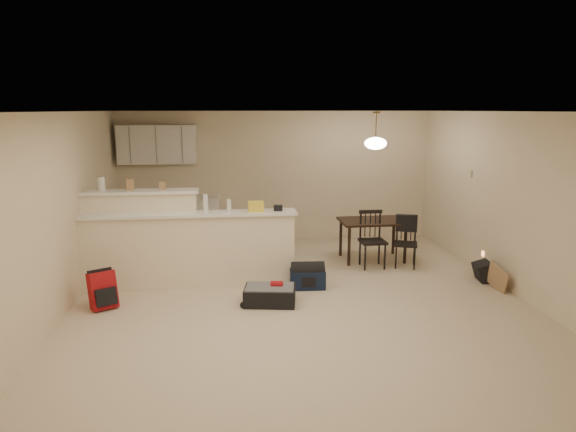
{
  "coord_description": "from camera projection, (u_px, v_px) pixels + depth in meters",
  "views": [
    {
      "loc": [
        -0.93,
        -6.34,
        2.53
      ],
      "look_at": [
        -0.1,
        0.7,
        1.05
      ],
      "focal_mm": 32.0,
      "sensor_mm": 36.0,
      "label": 1
    }
  ],
  "objects": [
    {
      "name": "bottle_a",
      "position": [
        206.0,
        203.0,
        7.27
      ],
      "size": [
        0.07,
        0.07,
        0.26
      ],
      "primitive_type": "cylinder",
      "color": "silver",
      "rests_on": "breakfast_bar"
    },
    {
      "name": "breakfast_bar",
      "position": [
        172.0,
        245.0,
        7.42
      ],
      "size": [
        3.08,
        0.58,
        1.39
      ],
      "color": "#F2E5C4",
      "rests_on": "ground"
    },
    {
      "name": "navy_duffel",
      "position": [
        308.0,
        279.0,
        7.37
      ],
      "size": [
        0.51,
        0.29,
        0.27
      ],
      "primitive_type": "cube",
      "rotation": [
        0.0,
        0.0,
        -0.05
      ],
      "color": "#121E39",
      "rests_on": "ground"
    },
    {
      "name": "dining_chair_far",
      "position": [
        406.0,
        242.0,
        8.31
      ],
      "size": [
        0.45,
        0.44,
        0.82
      ],
      "primitive_type": null,
      "rotation": [
        0.0,
        0.0,
        -0.33
      ],
      "color": "black",
      "rests_on": "ground"
    },
    {
      "name": "suitcase",
      "position": [
        270.0,
        296.0,
        6.78
      ],
      "size": [
        0.73,
        0.53,
        0.23
      ],
      "primitive_type": "cube",
      "rotation": [
        0.0,
        0.0,
        -0.16
      ],
      "color": "black",
      "rests_on": "ground"
    },
    {
      "name": "cereal_box",
      "position": [
        130.0,
        185.0,
        7.31
      ],
      "size": [
        0.1,
        0.07,
        0.16
      ],
      "primitive_type": "cube",
      "color": "#A67E56",
      "rests_on": "breakfast_bar"
    },
    {
      "name": "black_daypack",
      "position": [
        484.0,
        272.0,
        7.68
      ],
      "size": [
        0.27,
        0.35,
        0.28
      ],
      "primitive_type": "cube",
      "rotation": [
        0.0,
        0.0,
        1.44
      ],
      "color": "black",
      "rests_on": "ground"
    },
    {
      "name": "upper_cabinets",
      "position": [
        157.0,
        144.0,
        9.38
      ],
      "size": [
        1.4,
        0.34,
        0.7
      ],
      "primitive_type": "cube",
      "color": "white",
      "rests_on": "room"
    },
    {
      "name": "bottle_b",
      "position": [
        229.0,
        206.0,
        7.32
      ],
      "size": [
        0.06,
        0.06,
        0.18
      ],
      "primitive_type": "cylinder",
      "color": "silver",
      "rests_on": "breakfast_bar"
    },
    {
      "name": "cardboard_sheet",
      "position": [
        498.0,
        278.0,
        7.3
      ],
      "size": [
        0.05,
        0.45,
        0.34
      ],
      "primitive_type": "cube",
      "rotation": [
        0.0,
        0.0,
        1.63
      ],
      "color": "#A67E56",
      "rests_on": "ground"
    },
    {
      "name": "thermostat",
      "position": [
        470.0,
        174.0,
        8.33
      ],
      "size": [
        0.02,
        0.12,
        0.12
      ],
      "primitive_type": "cube",
      "color": "beige",
      "rests_on": "room"
    },
    {
      "name": "red_backpack",
      "position": [
        103.0,
        290.0,
        6.61
      ],
      "size": [
        0.38,
        0.34,
        0.48
      ],
      "primitive_type": "cube",
      "rotation": [
        0.0,
        0.0,
        0.53
      ],
      "color": "#AA1319",
      "rests_on": "ground"
    },
    {
      "name": "jar",
      "position": [
        101.0,
        184.0,
        7.26
      ],
      "size": [
        0.1,
        0.1,
        0.2
      ],
      "primitive_type": "cylinder",
      "color": "silver",
      "rests_on": "breakfast_bar"
    },
    {
      "name": "dining_chair_near",
      "position": [
        373.0,
        240.0,
        8.29
      ],
      "size": [
        0.41,
        0.39,
        0.92
      ],
      "primitive_type": null,
      "rotation": [
        0.0,
        0.0,
        0.02
      ],
      "color": "black",
      "rests_on": "ground"
    },
    {
      "name": "bag_lump",
      "position": [
        256.0,
        206.0,
        7.36
      ],
      "size": [
        0.22,
        0.18,
        0.14
      ],
      "primitive_type": "cube",
      "color": "#A67E56",
      "rests_on": "breakfast_bar"
    },
    {
      "name": "pendant_lamp",
      "position": [
        376.0,
        143.0,
        8.41
      ],
      "size": [
        0.36,
        0.36,
        0.62
      ],
      "color": "brown",
      "rests_on": "room"
    },
    {
      "name": "pouch",
      "position": [
        278.0,
        208.0,
        7.41
      ],
      "size": [
        0.12,
        0.1,
        0.08
      ],
      "primitive_type": "cube",
      "color": "#A67E56",
      "rests_on": "breakfast_bar"
    },
    {
      "name": "small_box",
      "position": [
        162.0,
        186.0,
        7.37
      ],
      "size": [
        0.08,
        0.06,
        0.12
      ],
      "primitive_type": "cube",
      "color": "#A67E56",
      "rests_on": "breakfast_bar"
    },
    {
      "name": "kitchen_counter",
      "position": [
        171.0,
        223.0,
        9.57
      ],
      "size": [
        1.8,
        0.6,
        0.9
      ],
      "primitive_type": "cube",
      "color": "white",
      "rests_on": "ground"
    },
    {
      "name": "room",
      "position": [
        302.0,
        212.0,
        6.53
      ],
      "size": [
        7.0,
        7.02,
        2.5
      ],
      "color": "beige",
      "rests_on": "ground"
    },
    {
      "name": "dining_table",
      "position": [
        373.0,
        225.0,
        8.69
      ],
      "size": [
        1.12,
        0.75,
        0.69
      ],
      "rotation": [
        0.0,
        0.0,
        0.02
      ],
      "color": "black",
      "rests_on": "ground"
    }
  ]
}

